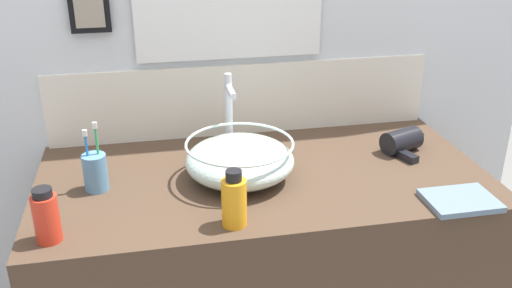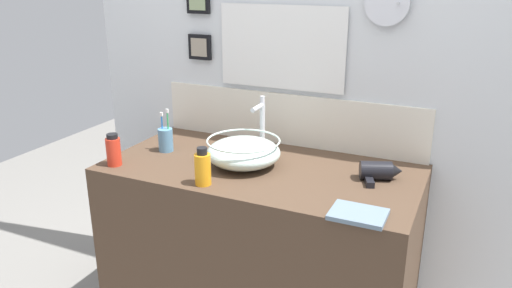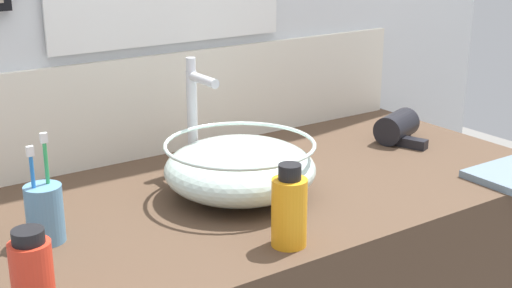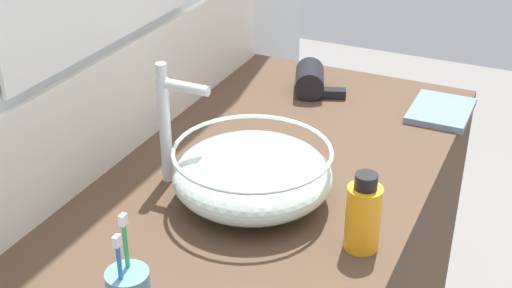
{
  "view_description": "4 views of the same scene",
  "coord_description": "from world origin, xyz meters",
  "px_view_note": "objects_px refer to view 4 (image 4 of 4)",
  "views": [
    {
      "loc": [
        -0.32,
        -1.48,
        1.61
      ],
      "look_at": [
        -0.02,
        0.0,
        0.93
      ],
      "focal_mm": 40.0,
      "sensor_mm": 36.0,
      "label": 1
    },
    {
      "loc": [
        0.8,
        -1.8,
        1.62
      ],
      "look_at": [
        -0.02,
        0.0,
        0.93
      ],
      "focal_mm": 35.0,
      "sensor_mm": 36.0,
      "label": 2
    },
    {
      "loc": [
        -0.83,
        -1.17,
        1.4
      ],
      "look_at": [
        -0.02,
        0.0,
        0.93
      ],
      "focal_mm": 50.0,
      "sensor_mm": 36.0,
      "label": 3
    },
    {
      "loc": [
        -1.16,
        -0.53,
        1.61
      ],
      "look_at": [
        -0.02,
        0.0,
        0.93
      ],
      "focal_mm": 50.0,
      "sensor_mm": 36.0,
      "label": 4
    }
  ],
  "objects_px": {
    "glass_bowl_sink": "(252,174)",
    "hand_towel": "(441,111)",
    "faucet": "(169,117)",
    "shampoo_bottle": "(363,215)",
    "hair_drier": "(311,78)"
  },
  "relations": [
    {
      "from": "glass_bowl_sink",
      "to": "hand_towel",
      "type": "relative_size",
      "value": 1.68
    },
    {
      "from": "faucet",
      "to": "shampoo_bottle",
      "type": "height_order",
      "value": "faucet"
    },
    {
      "from": "hair_drier",
      "to": "glass_bowl_sink",
      "type": "bearing_deg",
      "value": -170.87
    },
    {
      "from": "faucet",
      "to": "hand_towel",
      "type": "height_order",
      "value": "faucet"
    },
    {
      "from": "shampoo_bottle",
      "to": "hand_towel",
      "type": "height_order",
      "value": "shampoo_bottle"
    },
    {
      "from": "glass_bowl_sink",
      "to": "hair_drier",
      "type": "height_order",
      "value": "glass_bowl_sink"
    },
    {
      "from": "glass_bowl_sink",
      "to": "hand_towel",
      "type": "distance_m",
      "value": 0.62
    },
    {
      "from": "hair_drier",
      "to": "shampoo_bottle",
      "type": "height_order",
      "value": "shampoo_bottle"
    },
    {
      "from": "faucet",
      "to": "shampoo_bottle",
      "type": "xyz_separation_m",
      "value": [
        -0.06,
        -0.43,
        -0.08
      ]
    },
    {
      "from": "hair_drier",
      "to": "hand_towel",
      "type": "height_order",
      "value": "hair_drier"
    },
    {
      "from": "hand_towel",
      "to": "hair_drier",
      "type": "bearing_deg",
      "value": 90.26
    },
    {
      "from": "shampoo_bottle",
      "to": "faucet",
      "type": "bearing_deg",
      "value": 82.45
    },
    {
      "from": "glass_bowl_sink",
      "to": "shampoo_bottle",
      "type": "xyz_separation_m",
      "value": [
        -0.06,
        -0.24,
        0.01
      ]
    },
    {
      "from": "glass_bowl_sink",
      "to": "faucet",
      "type": "relative_size",
      "value": 1.21
    },
    {
      "from": "faucet",
      "to": "hair_drier",
      "type": "xyz_separation_m",
      "value": [
        0.56,
        -0.09,
        -0.11
      ]
    }
  ]
}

